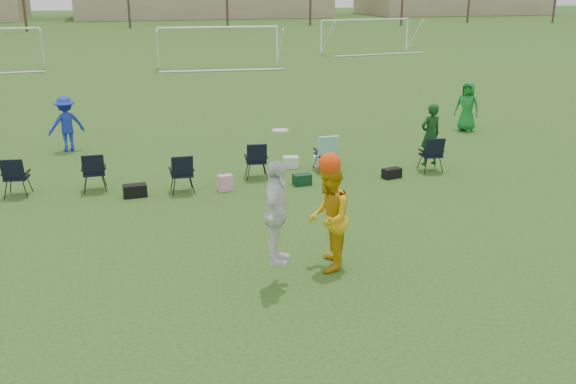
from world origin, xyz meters
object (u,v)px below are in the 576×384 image
object	(u,v)px
fielder_blue	(66,124)
goal_right	(366,26)
goal_mid	(218,35)
center_contest	(310,215)
fielder_green_far	(467,106)

from	to	relation	value
fielder_blue	goal_right	bearing A→B (deg)	-148.26
fielder_blue	goal_mid	size ratio (longest dim) A/B	0.23
center_contest	goal_right	bearing A→B (deg)	66.91
fielder_blue	goal_mid	world-z (taller)	goal_mid
fielder_blue	goal_mid	bearing A→B (deg)	-132.30
fielder_green_far	center_contest	bearing A→B (deg)	-82.87
fielder_green_far	goal_mid	xyz separation A→B (m)	(-5.40, 20.10, 1.07)
fielder_green_far	goal_mid	world-z (taller)	goal_mid
center_contest	goal_right	xyz separation A→B (m)	(15.29, 35.85, 0.80)
fielder_green_far	center_contest	world-z (taller)	center_contest
fielder_green_far	goal_mid	bearing A→B (deg)	153.86
fielder_blue	center_contest	size ratio (longest dim) A/B	0.62
center_contest	goal_right	size ratio (longest dim) A/B	0.37
fielder_blue	goal_right	world-z (taller)	goal_right
fielder_green_far	fielder_blue	bearing A→B (deg)	-134.02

